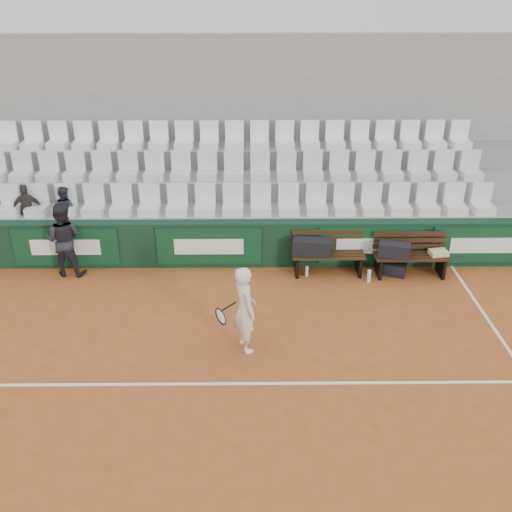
{
  "coord_description": "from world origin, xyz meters",
  "views": [
    {
      "loc": [
        0.68,
        -6.96,
        5.69
      ],
      "look_at": [
        0.77,
        2.4,
        1.0
      ],
      "focal_mm": 40.0,
      "sensor_mm": 36.0,
      "label": 1
    }
  ],
  "objects_px": {
    "water_bottle_far": "(369,276)",
    "spectator_c": "(62,190)",
    "sports_bag_left": "(312,247)",
    "spectator_b": "(24,189)",
    "sports_bag_right": "(394,250)",
    "tennis_player": "(245,309)",
    "bench_left": "(328,263)",
    "sports_bag_ground": "(395,269)",
    "bench_right": "(410,265)",
    "water_bottle_near": "(307,271)",
    "ball_kid": "(64,240)"
  },
  "relations": [
    {
      "from": "sports_bag_left",
      "to": "spectator_c",
      "type": "xyz_separation_m",
      "value": [
        -5.26,
        0.93,
        0.91
      ]
    },
    {
      "from": "sports_bag_right",
      "to": "tennis_player",
      "type": "xyz_separation_m",
      "value": [
        -3.03,
        -2.5,
        0.17
      ]
    },
    {
      "from": "sports_bag_ground",
      "to": "spectator_b",
      "type": "xyz_separation_m",
      "value": [
        -7.8,
        1.01,
        1.42
      ]
    },
    {
      "from": "sports_bag_left",
      "to": "spectator_b",
      "type": "distance_m",
      "value": 6.19
    },
    {
      "from": "bench_right",
      "to": "spectator_c",
      "type": "bearing_deg",
      "value": 172.12
    },
    {
      "from": "bench_left",
      "to": "sports_bag_left",
      "type": "height_order",
      "value": "sports_bag_left"
    },
    {
      "from": "sports_bag_left",
      "to": "water_bottle_far",
      "type": "height_order",
      "value": "sports_bag_left"
    },
    {
      "from": "water_bottle_near",
      "to": "ball_kid",
      "type": "height_order",
      "value": "ball_kid"
    },
    {
      "from": "water_bottle_far",
      "to": "bench_right",
      "type": "bearing_deg",
      "value": 18.91
    },
    {
      "from": "water_bottle_far",
      "to": "spectator_c",
      "type": "distance_m",
      "value": 6.69
    },
    {
      "from": "bench_left",
      "to": "bench_right",
      "type": "height_order",
      "value": "same"
    },
    {
      "from": "spectator_b",
      "to": "spectator_c",
      "type": "relative_size",
      "value": 1.04
    },
    {
      "from": "sports_bag_ground",
      "to": "spectator_c",
      "type": "distance_m",
      "value": 7.21
    },
    {
      "from": "sports_bag_ground",
      "to": "tennis_player",
      "type": "distance_m",
      "value": 4.06
    },
    {
      "from": "bench_left",
      "to": "sports_bag_left",
      "type": "distance_m",
      "value": 0.53
    },
    {
      "from": "bench_right",
      "to": "sports_bag_left",
      "type": "xyz_separation_m",
      "value": [
        -2.05,
        0.08,
        0.39
      ]
    },
    {
      "from": "water_bottle_far",
      "to": "ball_kid",
      "type": "distance_m",
      "value": 6.27
    },
    {
      "from": "sports_bag_ground",
      "to": "sports_bag_right",
      "type": "bearing_deg",
      "value": -155.39
    },
    {
      "from": "sports_bag_ground",
      "to": "water_bottle_near",
      "type": "distance_m",
      "value": 1.84
    },
    {
      "from": "sports_bag_left",
      "to": "sports_bag_right",
      "type": "height_order",
      "value": "sports_bag_left"
    },
    {
      "from": "sports_bag_ground",
      "to": "spectator_b",
      "type": "height_order",
      "value": "spectator_b"
    },
    {
      "from": "sports_bag_ground",
      "to": "spectator_b",
      "type": "relative_size",
      "value": 0.4
    },
    {
      "from": "water_bottle_far",
      "to": "tennis_player",
      "type": "bearing_deg",
      "value": -138.3
    },
    {
      "from": "spectator_b",
      "to": "spectator_c",
      "type": "height_order",
      "value": "spectator_b"
    },
    {
      "from": "bench_right",
      "to": "sports_bag_left",
      "type": "relative_size",
      "value": 1.93
    },
    {
      "from": "bench_right",
      "to": "sports_bag_right",
      "type": "height_order",
      "value": "sports_bag_right"
    },
    {
      "from": "bench_left",
      "to": "water_bottle_far",
      "type": "distance_m",
      "value": 0.9
    },
    {
      "from": "water_bottle_far",
      "to": "ball_kid",
      "type": "xyz_separation_m",
      "value": [
        -6.22,
        0.44,
        0.65
      ]
    },
    {
      "from": "sports_bag_ground",
      "to": "bench_left",
      "type": "bearing_deg",
      "value": 176.13
    },
    {
      "from": "sports_bag_left",
      "to": "water_bottle_near",
      "type": "height_order",
      "value": "sports_bag_left"
    },
    {
      "from": "tennis_player",
      "to": "ball_kid",
      "type": "xyz_separation_m",
      "value": [
        -3.72,
        2.67,
        0.02
      ]
    },
    {
      "from": "bench_left",
      "to": "ball_kid",
      "type": "relative_size",
      "value": 0.96
    },
    {
      "from": "sports_bag_ground",
      "to": "ball_kid",
      "type": "bearing_deg",
      "value": 178.89
    },
    {
      "from": "sports_bag_ground",
      "to": "tennis_player",
      "type": "relative_size",
      "value": 0.29
    },
    {
      "from": "bench_left",
      "to": "tennis_player",
      "type": "height_order",
      "value": "tennis_player"
    },
    {
      "from": "sports_bag_ground",
      "to": "water_bottle_near",
      "type": "bearing_deg",
      "value": -179.13
    },
    {
      "from": "sports_bag_right",
      "to": "ball_kid",
      "type": "height_order",
      "value": "ball_kid"
    },
    {
      "from": "sports_bag_ground",
      "to": "water_bottle_far",
      "type": "height_order",
      "value": "water_bottle_far"
    },
    {
      "from": "spectator_c",
      "to": "water_bottle_near",
      "type": "bearing_deg",
      "value": -173.9
    },
    {
      "from": "bench_left",
      "to": "sports_bag_ground",
      "type": "xyz_separation_m",
      "value": [
        1.4,
        -0.09,
        -0.09
      ]
    },
    {
      "from": "water_bottle_far",
      "to": "water_bottle_near",
      "type": "bearing_deg",
      "value": 167.38
    },
    {
      "from": "sports_bag_ground",
      "to": "water_bottle_far",
      "type": "relative_size",
      "value": 1.6
    },
    {
      "from": "bench_right",
      "to": "spectator_b",
      "type": "relative_size",
      "value": 1.36
    },
    {
      "from": "sports_bag_ground",
      "to": "water_bottle_near",
      "type": "relative_size",
      "value": 1.91
    },
    {
      "from": "sports_bag_ground",
      "to": "ball_kid",
      "type": "distance_m",
      "value": 6.85
    },
    {
      "from": "spectator_b",
      "to": "spectator_c",
      "type": "xyz_separation_m",
      "value": [
        0.8,
        0.0,
        -0.02
      ]
    },
    {
      "from": "bench_right",
      "to": "spectator_c",
      "type": "distance_m",
      "value": 7.49
    },
    {
      "from": "water_bottle_near",
      "to": "ball_kid",
      "type": "distance_m",
      "value": 5.03
    },
    {
      "from": "tennis_player",
      "to": "bench_left",
      "type": "bearing_deg",
      "value": 57.03
    },
    {
      "from": "bench_right",
      "to": "sports_bag_ground",
      "type": "bearing_deg",
      "value": -179.5
    }
  ]
}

